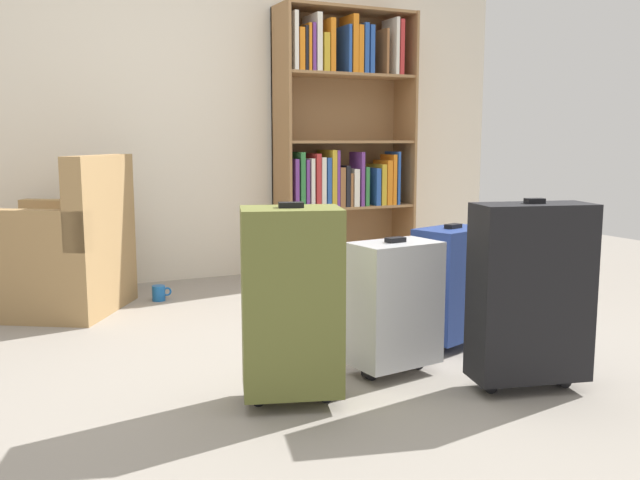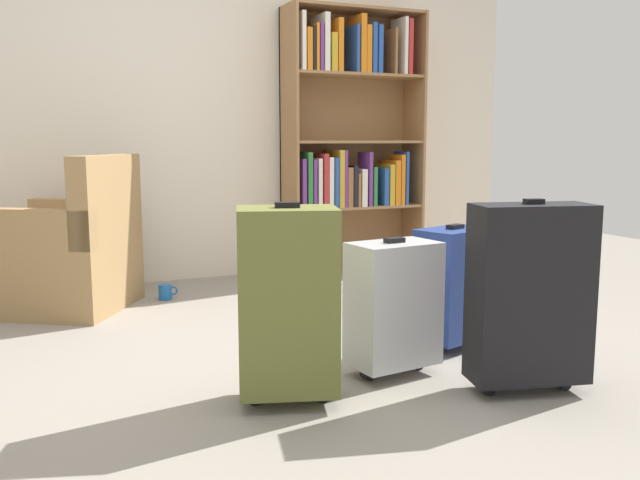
{
  "view_description": "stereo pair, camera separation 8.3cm",
  "coord_description": "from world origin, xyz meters",
  "px_view_note": "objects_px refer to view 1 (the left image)",
  "views": [
    {
      "loc": [
        -1.14,
        -2.63,
        0.99
      ],
      "look_at": [
        0.12,
        0.06,
        0.55
      ],
      "focal_mm": 38.4,
      "sensor_mm": 36.0,
      "label": 1
    },
    {
      "loc": [
        -1.06,
        -2.66,
        0.99
      ],
      "look_at": [
        0.12,
        0.06,
        0.55
      ],
      "focal_mm": 38.4,
      "sensor_mm": 36.0,
      "label": 2
    }
  ],
  "objects_px": {
    "suitcase_silver": "(394,303)",
    "suitcase_navy_blue": "(452,283)",
    "bookshelf": "(341,133)",
    "suitcase_black": "(530,292)",
    "suitcase_olive": "(292,301)",
    "mug": "(159,293)",
    "armchair": "(62,257)"
  },
  "relations": [
    {
      "from": "suitcase_silver",
      "to": "suitcase_navy_blue",
      "type": "height_order",
      "value": "suitcase_navy_blue"
    },
    {
      "from": "armchair",
      "to": "suitcase_olive",
      "type": "bearing_deg",
      "value": -70.77
    },
    {
      "from": "suitcase_olive",
      "to": "suitcase_navy_blue",
      "type": "relative_size",
      "value": 1.28
    },
    {
      "from": "suitcase_silver",
      "to": "suitcase_navy_blue",
      "type": "bearing_deg",
      "value": 26.07
    },
    {
      "from": "suitcase_black",
      "to": "suitcase_silver",
      "type": "bearing_deg",
      "value": 135.26
    },
    {
      "from": "bookshelf",
      "to": "suitcase_silver",
      "type": "relative_size",
      "value": 3.28
    },
    {
      "from": "suitcase_olive",
      "to": "suitcase_black",
      "type": "height_order",
      "value": "suitcase_black"
    },
    {
      "from": "armchair",
      "to": "suitcase_silver",
      "type": "xyz_separation_m",
      "value": [
        1.17,
        -1.75,
        -0.01
      ]
    },
    {
      "from": "suitcase_black",
      "to": "bookshelf",
      "type": "bearing_deg",
      "value": 79.9
    },
    {
      "from": "bookshelf",
      "to": "mug",
      "type": "xyz_separation_m",
      "value": [
        -1.45,
        -0.4,
        -0.98
      ]
    },
    {
      "from": "suitcase_black",
      "to": "suitcase_navy_blue",
      "type": "xyz_separation_m",
      "value": [
        0.07,
        0.6,
        -0.09
      ]
    },
    {
      "from": "suitcase_black",
      "to": "suitcase_olive",
      "type": "bearing_deg",
      "value": 163.64
    },
    {
      "from": "mug",
      "to": "armchair",
      "type": "bearing_deg",
      "value": -179.1
    },
    {
      "from": "bookshelf",
      "to": "suitcase_black",
      "type": "distance_m",
      "value": 2.66
    },
    {
      "from": "armchair",
      "to": "suitcase_olive",
      "type": "xyz_separation_m",
      "value": [
        0.65,
        -1.87,
        0.08
      ]
    },
    {
      "from": "suitcase_olive",
      "to": "suitcase_black",
      "type": "xyz_separation_m",
      "value": [
        0.9,
        -0.26,
        0.0
      ]
    },
    {
      "from": "bookshelf",
      "to": "suitcase_black",
      "type": "height_order",
      "value": "bookshelf"
    },
    {
      "from": "bookshelf",
      "to": "suitcase_navy_blue",
      "type": "height_order",
      "value": "bookshelf"
    },
    {
      "from": "suitcase_silver",
      "to": "suitcase_black",
      "type": "distance_m",
      "value": 0.55
    },
    {
      "from": "suitcase_silver",
      "to": "mug",
      "type": "bearing_deg",
      "value": 109.27
    },
    {
      "from": "mug",
      "to": "suitcase_olive",
      "type": "xyz_separation_m",
      "value": [
        0.1,
        -1.88,
        0.35
      ]
    },
    {
      "from": "suitcase_olive",
      "to": "suitcase_black",
      "type": "distance_m",
      "value": 0.94
    },
    {
      "from": "bookshelf",
      "to": "suitcase_silver",
      "type": "bearing_deg",
      "value": -111.21
    },
    {
      "from": "suitcase_olive",
      "to": "mug",
      "type": "bearing_deg",
      "value": 93.04
    },
    {
      "from": "suitcase_olive",
      "to": "suitcase_navy_blue",
      "type": "xyz_separation_m",
      "value": [
        0.97,
        0.34,
        -0.08
      ]
    },
    {
      "from": "bookshelf",
      "to": "suitcase_silver",
      "type": "height_order",
      "value": "bookshelf"
    },
    {
      "from": "mug",
      "to": "suitcase_navy_blue",
      "type": "xyz_separation_m",
      "value": [
        1.07,
        -1.54,
        0.26
      ]
    },
    {
      "from": "suitcase_navy_blue",
      "to": "armchair",
      "type": "bearing_deg",
      "value": 136.6
    },
    {
      "from": "suitcase_black",
      "to": "suitcase_navy_blue",
      "type": "relative_size",
      "value": 1.29
    },
    {
      "from": "bookshelf",
      "to": "suitcase_black",
      "type": "xyz_separation_m",
      "value": [
        -0.45,
        -2.54,
        -0.64
      ]
    },
    {
      "from": "armchair",
      "to": "mug",
      "type": "height_order",
      "value": "armchair"
    },
    {
      "from": "bookshelf",
      "to": "suitcase_olive",
      "type": "height_order",
      "value": "bookshelf"
    }
  ]
}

